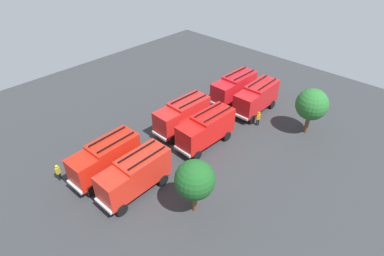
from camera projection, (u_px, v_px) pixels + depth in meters
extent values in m
plane|color=#2D3033|center=(192.00, 138.00, 36.51)|extent=(56.89, 56.89, 0.00)
cube|color=red|center=(223.00, 94.00, 40.93)|extent=(2.26, 2.55, 2.60)
cube|color=#8C9EAD|center=(217.00, 94.00, 40.14)|extent=(0.13, 2.13, 1.46)
cube|color=red|center=(239.00, 84.00, 42.89)|extent=(4.85, 2.61, 2.90)
cube|color=black|center=(244.00, 75.00, 41.59)|extent=(4.32, 0.22, 0.12)
cube|color=black|center=(236.00, 72.00, 42.38)|extent=(4.32, 0.22, 0.12)
cube|color=silver|center=(216.00, 105.00, 40.89)|extent=(0.25, 2.38, 0.28)
cylinder|color=black|center=(228.00, 108.00, 41.01)|extent=(1.11, 0.37, 1.10)
cylinder|color=black|center=(214.00, 101.00, 42.40)|extent=(1.11, 0.37, 1.10)
cylinder|color=black|center=(250.00, 95.00, 43.87)|extent=(1.11, 0.37, 1.10)
cylinder|color=black|center=(236.00, 89.00, 45.25)|extent=(1.11, 0.37, 1.10)
cube|color=red|center=(167.00, 123.00, 35.25)|extent=(2.28, 2.57, 2.60)
cube|color=#8C9EAD|center=(159.00, 125.00, 34.46)|extent=(0.14, 2.13, 1.46)
cube|color=red|center=(189.00, 111.00, 37.19)|extent=(4.87, 2.65, 2.90)
cube|color=black|center=(193.00, 101.00, 35.89)|extent=(4.32, 0.25, 0.12)
cube|color=black|center=(185.00, 97.00, 36.69)|extent=(4.32, 0.25, 0.12)
cube|color=silver|center=(159.00, 136.00, 35.21)|extent=(0.27, 2.38, 0.28)
cylinder|color=black|center=(173.00, 140.00, 35.32)|extent=(1.11, 0.38, 1.10)
cylinder|color=black|center=(159.00, 131.00, 36.72)|extent=(1.11, 0.38, 1.10)
cylinder|color=black|center=(203.00, 122.00, 38.16)|extent=(1.11, 0.38, 1.10)
cylinder|color=black|center=(189.00, 115.00, 39.55)|extent=(1.11, 0.38, 1.10)
cube|color=red|center=(83.00, 171.00, 28.79)|extent=(2.30, 2.58, 2.60)
cube|color=#8C9EAD|center=(73.00, 175.00, 27.96)|extent=(0.16, 2.13, 1.46)
cube|color=red|center=(114.00, 152.00, 30.86)|extent=(4.89, 2.69, 2.90)
cube|color=black|center=(116.00, 142.00, 29.59)|extent=(4.32, 0.29, 0.12)
cube|color=black|center=(107.00, 136.00, 30.34)|extent=(4.32, 0.29, 0.12)
cube|color=silver|center=(75.00, 187.00, 28.71)|extent=(0.29, 2.38, 0.28)
cylinder|color=black|center=(92.00, 191.00, 28.91)|extent=(1.11, 0.39, 1.10)
cylinder|color=black|center=(78.00, 179.00, 30.20)|extent=(1.11, 0.39, 1.10)
cylinder|color=black|center=(133.00, 164.00, 31.93)|extent=(1.11, 0.39, 1.10)
cylinder|color=black|center=(119.00, 154.00, 33.23)|extent=(1.11, 0.39, 1.10)
cube|color=red|center=(246.00, 105.00, 38.61)|extent=(2.27, 2.56, 2.60)
cube|color=#8C9EAD|center=(241.00, 106.00, 37.79)|extent=(0.14, 2.13, 1.46)
cube|color=red|center=(261.00, 93.00, 40.66)|extent=(4.86, 2.63, 2.90)
cube|color=black|center=(267.00, 84.00, 39.39)|extent=(4.32, 0.23, 0.12)
cube|color=black|center=(258.00, 81.00, 40.14)|extent=(4.32, 0.23, 0.12)
cube|color=silver|center=(239.00, 116.00, 38.54)|extent=(0.26, 2.38, 0.28)
cylinder|color=black|center=(252.00, 119.00, 38.72)|extent=(1.11, 0.38, 1.10)
cylinder|color=black|center=(236.00, 113.00, 40.03)|extent=(1.11, 0.38, 1.10)
cylinder|color=black|center=(272.00, 104.00, 41.71)|extent=(1.11, 0.38, 1.10)
cylinder|color=black|center=(257.00, 98.00, 43.03)|extent=(1.11, 0.38, 1.10)
cube|color=red|center=(190.00, 138.00, 32.97)|extent=(2.28, 2.57, 2.60)
cube|color=#8C9EAD|center=(183.00, 140.00, 32.19)|extent=(0.15, 2.13, 1.46)
cube|color=red|center=(213.00, 124.00, 34.91)|extent=(4.88, 2.65, 2.90)
cube|color=black|center=(218.00, 114.00, 33.61)|extent=(4.32, 0.26, 0.12)
cube|color=black|center=(208.00, 109.00, 34.41)|extent=(4.32, 0.26, 0.12)
cube|color=silver|center=(182.00, 152.00, 32.94)|extent=(0.28, 2.38, 0.28)
cylinder|color=black|center=(197.00, 155.00, 33.05)|extent=(1.11, 0.39, 1.10)
cylinder|color=black|center=(181.00, 145.00, 34.44)|extent=(1.11, 0.39, 1.10)
cylinder|color=black|center=(227.00, 136.00, 35.88)|extent=(1.11, 0.39, 1.10)
cylinder|color=black|center=(211.00, 128.00, 37.27)|extent=(1.11, 0.39, 1.10)
cube|color=red|center=(113.00, 189.00, 26.95)|extent=(2.25, 2.54, 2.60)
cube|color=#8C9EAD|center=(102.00, 193.00, 26.14)|extent=(0.12, 2.13, 1.46)
cube|color=red|center=(144.00, 167.00, 28.99)|extent=(4.85, 2.60, 2.90)
cube|color=black|center=(147.00, 158.00, 27.71)|extent=(4.32, 0.21, 0.12)
cube|color=black|center=(137.00, 151.00, 28.47)|extent=(4.32, 0.21, 0.12)
cube|color=silver|center=(103.00, 206.00, 26.88)|extent=(0.25, 2.38, 0.28)
cylinder|color=black|center=(122.00, 210.00, 27.06)|extent=(1.11, 0.37, 1.10)
cylinder|color=black|center=(105.00, 196.00, 28.38)|extent=(1.11, 0.37, 1.10)
cylinder|color=black|center=(163.00, 180.00, 30.03)|extent=(1.11, 0.37, 1.10)
cylinder|color=black|center=(146.00, 169.00, 31.35)|extent=(1.11, 0.37, 1.10)
cylinder|color=black|center=(60.00, 175.00, 30.76)|extent=(0.16, 0.16, 0.81)
cylinder|color=black|center=(59.00, 177.00, 30.59)|extent=(0.16, 0.16, 0.81)
cube|color=gold|center=(58.00, 170.00, 30.24)|extent=(0.48, 0.42, 0.70)
sphere|color=tan|center=(57.00, 167.00, 29.98)|extent=(0.23, 0.23, 0.23)
cylinder|color=gold|center=(56.00, 166.00, 29.92)|extent=(0.29, 0.29, 0.07)
cylinder|color=black|center=(234.00, 86.00, 46.42)|extent=(0.16, 0.16, 0.74)
cylinder|color=black|center=(233.00, 86.00, 46.56)|extent=(0.16, 0.16, 0.74)
cube|color=gold|center=(233.00, 82.00, 46.09)|extent=(0.33, 0.47, 0.64)
sphere|color=brown|center=(234.00, 79.00, 45.85)|extent=(0.21, 0.21, 0.21)
cylinder|color=gold|center=(234.00, 78.00, 45.80)|extent=(0.26, 0.26, 0.06)
cylinder|color=black|center=(259.00, 122.00, 38.45)|extent=(0.16, 0.16, 0.84)
cylinder|color=black|center=(257.00, 122.00, 38.45)|extent=(0.16, 0.16, 0.84)
cube|color=orange|center=(258.00, 117.00, 38.00)|extent=(0.47, 0.47, 0.73)
sphere|color=beige|center=(259.00, 113.00, 37.72)|extent=(0.24, 0.24, 0.24)
cylinder|color=orange|center=(259.00, 113.00, 37.67)|extent=(0.30, 0.30, 0.07)
cylinder|color=brown|center=(307.00, 124.00, 36.85)|extent=(0.45, 0.45, 2.27)
sphere|color=#236628|center=(312.00, 104.00, 35.31)|extent=(3.64, 3.64, 3.64)
cylinder|color=brown|center=(195.00, 201.00, 27.20)|extent=(0.43, 0.43, 2.15)
sphere|color=#19511E|center=(195.00, 180.00, 25.75)|extent=(3.44, 3.44, 3.44)
cone|color=#F2600C|center=(141.00, 150.00, 34.24)|extent=(0.43, 0.43, 0.61)
cone|color=#F2600C|center=(204.00, 98.00, 43.53)|extent=(0.47, 0.47, 0.67)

